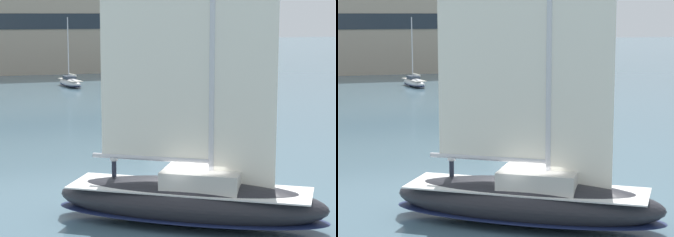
% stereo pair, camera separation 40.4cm
% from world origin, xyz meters
% --- Properties ---
extents(ground_plane, '(400.00, 400.00, 0.00)m').
position_xyz_m(ground_plane, '(0.00, 0.00, 0.00)').
color(ground_plane, slate).
extents(waterfront_building, '(43.84, 14.03, 14.46)m').
position_xyz_m(waterfront_building, '(-4.77, 76.26, 7.27)').
color(waterfront_building, tan).
rests_on(waterfront_building, ground).
extents(tree_shore_left, '(5.78, 5.78, 11.89)m').
position_xyz_m(tree_shore_left, '(31.15, 66.69, 8.32)').
color(tree_shore_left, brown).
rests_on(tree_shore_left, ground).
extents(tree_shore_center, '(5.52, 5.52, 11.36)m').
position_xyz_m(tree_shore_center, '(17.08, 71.71, 7.96)').
color(tree_shore_center, brown).
rests_on(tree_shore_center, ground).
extents(sailboat_main, '(11.37, 8.70, 15.65)m').
position_xyz_m(sailboat_main, '(0.02, -0.01, 1.21)').
color(sailboat_main, '#232328').
rests_on(sailboat_main, ground).
extents(sailboat_moored_near_marina, '(2.77, 6.18, 8.23)m').
position_xyz_m(sailboat_moored_near_marina, '(2.98, 53.36, 0.56)').
color(sailboat_moored_near_marina, silver).
rests_on(sailboat_moored_near_marina, ground).
extents(channel_buoy, '(1.20, 1.20, 2.15)m').
position_xyz_m(channel_buoy, '(3.39, 9.52, 0.86)').
color(channel_buoy, red).
rests_on(channel_buoy, ground).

